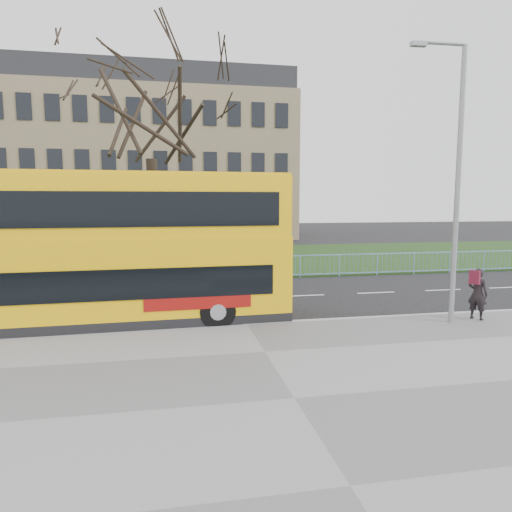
% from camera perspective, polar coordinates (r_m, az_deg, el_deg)
% --- Properties ---
extents(ground, '(120.00, 120.00, 0.00)m').
position_cam_1_polar(ground, '(15.04, -2.15, -7.33)').
color(ground, black).
rests_on(ground, ground).
extents(pavement, '(80.00, 10.50, 0.12)m').
position_cam_1_polar(pavement, '(8.76, 4.81, -17.64)').
color(pavement, slate).
rests_on(pavement, ground).
extents(kerb, '(80.00, 0.20, 0.14)m').
position_cam_1_polar(kerb, '(13.55, -1.16, -8.63)').
color(kerb, '#969699').
rests_on(kerb, ground).
extents(grass_verge, '(80.00, 15.40, 0.08)m').
position_cam_1_polar(grass_verge, '(29.03, -6.39, -0.38)').
color(grass_verge, '#1B3412').
rests_on(grass_verge, ground).
extents(guard_railing, '(40.00, 0.12, 1.10)m').
position_cam_1_polar(guard_railing, '(21.36, -4.82, -1.60)').
color(guard_railing, '#7BA7DA').
rests_on(guard_railing, ground).
extents(bare_tree, '(9.61, 9.61, 13.73)m').
position_cam_1_polar(bare_tree, '(24.65, -13.01, 14.29)').
color(bare_tree, black).
rests_on(bare_tree, grass_verge).
extents(civic_building, '(30.00, 15.00, 14.00)m').
position_cam_1_polar(civic_building, '(49.61, -14.26, 10.50)').
color(civic_building, '#827352').
rests_on(civic_building, ground).
extents(yellow_bus, '(10.68, 2.85, 4.44)m').
position_cam_1_polar(yellow_bus, '(14.08, -18.07, 1.21)').
color(yellow_bus, yellow).
rests_on(yellow_bus, ground).
extents(pedestrian, '(0.63, 0.68, 1.57)m').
position_cam_1_polar(pedestrian, '(15.37, 25.96, -4.27)').
color(pedestrian, black).
rests_on(pedestrian, pavement).
extents(street_lamp, '(1.68, 0.23, 7.93)m').
position_cam_1_polar(street_lamp, '(14.42, 23.63, 9.39)').
color(street_lamp, gray).
rests_on(street_lamp, pavement).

